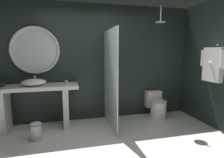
% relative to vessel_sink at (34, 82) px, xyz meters
% --- Properties ---
extents(back_wall_panel, '(4.80, 0.10, 2.60)m').
position_rel_vessel_sink_xyz_m(back_wall_panel, '(1.24, 0.36, 0.34)').
color(back_wall_panel, '#1E2823').
rests_on(back_wall_panel, ground_plane).
extents(side_wall_right, '(0.10, 2.47, 2.60)m').
position_rel_vessel_sink_xyz_m(side_wall_right, '(3.59, -0.78, 0.34)').
color(side_wall_right, '#1E2823').
rests_on(side_wall_right, ground_plane).
extents(vanity_counter, '(1.67, 0.55, 0.89)m').
position_rel_vessel_sink_xyz_m(vanity_counter, '(0.02, 0.02, -0.36)').
color(vanity_counter, silver).
rests_on(vanity_counter, ground_plane).
extents(vessel_sink, '(0.47, 0.38, 0.19)m').
position_rel_vessel_sink_xyz_m(vessel_sink, '(0.00, 0.00, 0.00)').
color(vessel_sink, white).
rests_on(vessel_sink, vanity_counter).
extents(tumbler_cup, '(0.07, 0.07, 0.08)m').
position_rel_vessel_sink_xyz_m(tumbler_cup, '(0.62, 0.00, -0.03)').
color(tumbler_cup, silver).
rests_on(tumbler_cup, vanity_counter).
extents(round_wall_mirror, '(0.99, 0.06, 0.99)m').
position_rel_vessel_sink_xyz_m(round_wall_mirror, '(0.02, 0.27, 0.62)').
color(round_wall_mirror, '#B7B7BC').
extents(shower_glass_panel, '(0.02, 1.11, 2.00)m').
position_rel_vessel_sink_xyz_m(shower_glass_panel, '(1.49, -0.24, 0.04)').
color(shower_glass_panel, silver).
rests_on(shower_glass_panel, ground_plane).
extents(rain_shower_head, '(0.21, 0.21, 0.35)m').
position_rel_vessel_sink_xyz_m(rain_shower_head, '(2.58, -0.21, 1.23)').
color(rain_shower_head, '#B7B7BC').
extents(hanging_bathrobe, '(0.20, 0.63, 0.74)m').
position_rel_vessel_sink_xyz_m(hanging_bathrobe, '(3.45, -0.79, 0.37)').
color(hanging_bathrobe, '#B7B7BC').
extents(toilet, '(0.38, 0.57, 0.60)m').
position_rel_vessel_sink_xyz_m(toilet, '(2.69, 0.03, -0.68)').
color(toilet, white).
rests_on(toilet, ground_plane).
extents(waste_bin, '(0.20, 0.20, 0.33)m').
position_rel_vessel_sink_xyz_m(waste_bin, '(0.06, -0.51, -0.80)').
color(waste_bin, '#B7B7BC').
rests_on(waste_bin, ground_plane).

